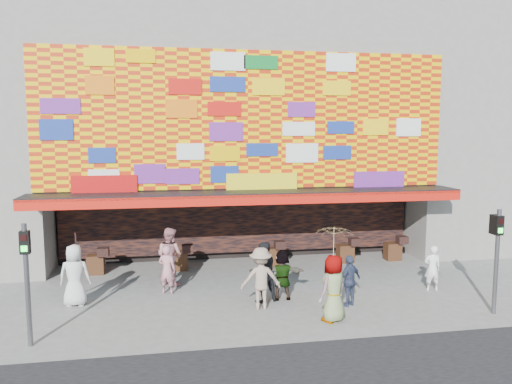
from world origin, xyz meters
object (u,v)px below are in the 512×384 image
at_px(signal_left, 26,271).
at_px(ped_d, 261,278).
at_px(ped_a, 75,275).
at_px(ped_b, 167,270).
at_px(ped_f, 282,275).
at_px(ped_g, 333,288).
at_px(ped_c, 263,272).
at_px(ped_e, 350,281).
at_px(parasol, 334,243).
at_px(ped_h, 432,268).
at_px(signal_right, 497,250).
at_px(ped_i, 170,256).

distance_m(signal_left, ped_d, 6.23).
height_order(signal_left, ped_a, signal_left).
height_order(ped_b, ped_f, ped_b).
bearing_deg(signal_left, ped_g, 1.89).
relative_size(signal_left, ped_g, 1.63).
distance_m(ped_c, ped_d, 0.60).
bearing_deg(ped_e, parasol, 20.80).
bearing_deg(ped_a, ped_h, -179.12).
height_order(signal_left, ped_f, signal_left).
relative_size(ped_c, ped_d, 1.02).
xyz_separation_m(ped_a, ped_d, (5.38, -1.20, -0.02)).
distance_m(ped_e, ped_f, 2.05).
height_order(ped_d, ped_g, ped_g).
bearing_deg(ped_g, signal_right, 146.25).
relative_size(signal_right, ped_h, 2.01).
bearing_deg(ped_g, ped_i, -74.19).
bearing_deg(ped_g, parasol, -120.64).
distance_m(ped_e, parasol, 1.97).
bearing_deg(ped_h, ped_d, 14.35).
distance_m(signal_left, ped_g, 7.77).
height_order(ped_c, parasol, parasol).
bearing_deg(ped_b, signal_left, 67.88).
distance_m(signal_right, ped_g, 4.79).
bearing_deg(ped_f, ped_e, 153.37).
relative_size(ped_e, ped_g, 0.83).
distance_m(ped_c, ped_h, 5.62).
xyz_separation_m(ped_f, ped_h, (5.00, -0.00, -0.03)).
height_order(ped_a, ped_h, ped_a).
bearing_deg(parasol, ped_d, 143.41).
bearing_deg(signal_right, ped_c, 161.16).
bearing_deg(ped_g, signal_left, -28.76).
bearing_deg(ped_b, ped_d, 167.09).
relative_size(signal_right, ped_e, 1.96).
xyz_separation_m(ped_b, ped_c, (2.87, -1.27, 0.14)).
distance_m(ped_g, ped_h, 4.48).
bearing_deg(ped_g, ped_e, -159.54).
height_order(signal_left, signal_right, same).
height_order(ped_c, ped_d, ped_c).
xyz_separation_m(ped_c, ped_h, (5.61, 0.08, -0.18)).
relative_size(ped_a, ped_f, 1.19).
xyz_separation_m(signal_left, parasol, (7.71, 0.25, 0.30)).
distance_m(ped_a, ped_g, 7.57).
height_order(ped_b, ped_d, ped_d).
height_order(signal_right, parasol, signal_right).
distance_m(ped_b, ped_i, 1.01).
bearing_deg(ped_h, ped_f, 7.82).
xyz_separation_m(ped_b, ped_d, (2.69, -1.85, 0.12)).
bearing_deg(ped_e, ped_h, 165.43).
xyz_separation_m(ped_d, ped_e, (2.63, -0.23, -0.14)).
height_order(ped_d, ped_f, ped_d).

